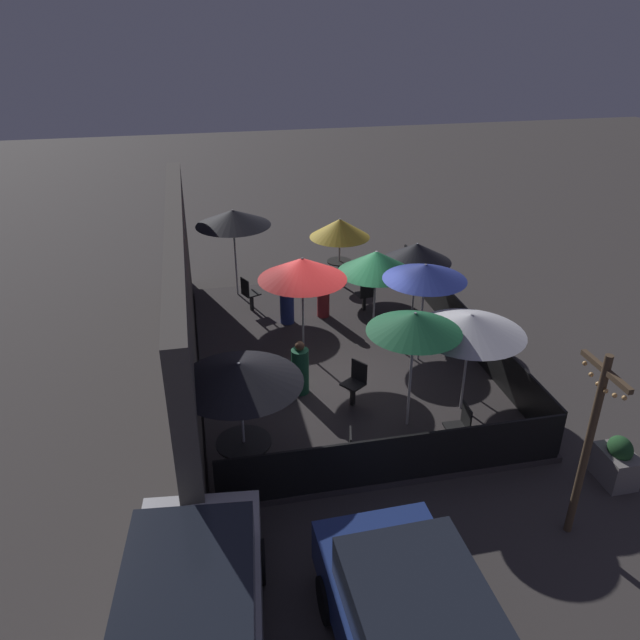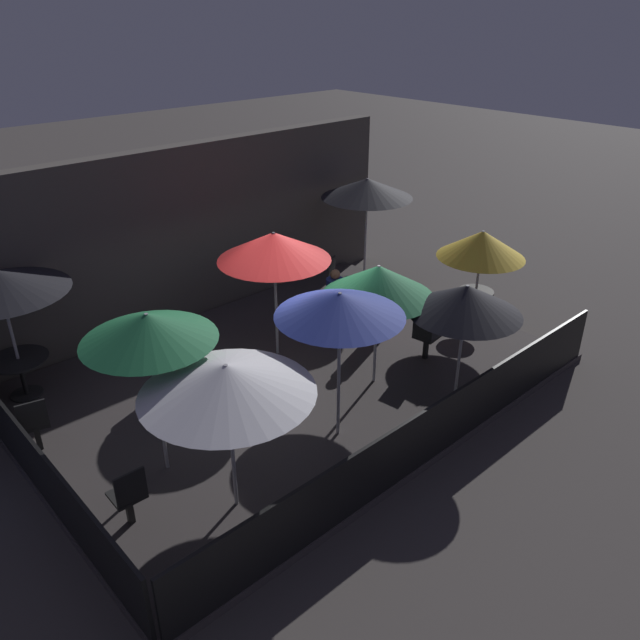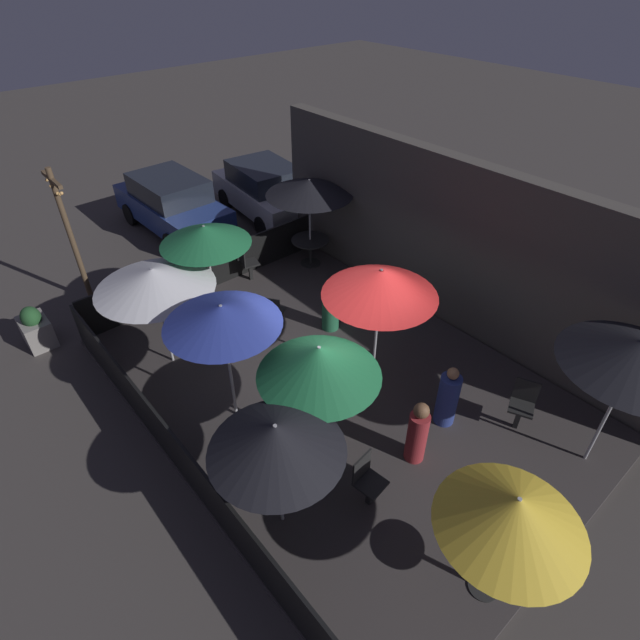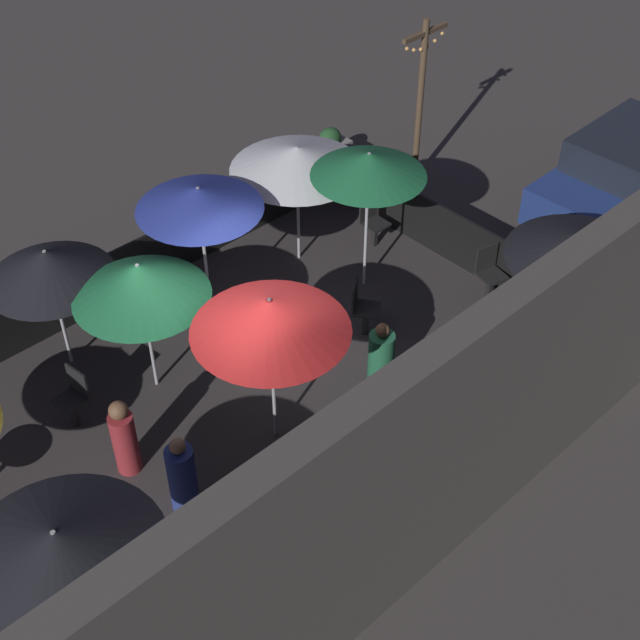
{
  "view_description": "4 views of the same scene",
  "coord_description": "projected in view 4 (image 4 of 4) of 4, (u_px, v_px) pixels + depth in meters",
  "views": [
    {
      "loc": [
        -12.43,
        3.02,
        7.55
      ],
      "look_at": [
        -0.37,
        0.48,
        1.28
      ],
      "focal_mm": 35.0,
      "sensor_mm": 36.0,
      "label": 1
    },
    {
      "loc": [
        -6.07,
        -7.37,
        6.05
      ],
      "look_at": [
        0.4,
        -0.33,
        1.19
      ],
      "focal_mm": 35.0,
      "sensor_mm": 36.0,
      "label": 2
    },
    {
      "loc": [
        4.99,
        -4.65,
        6.86
      ],
      "look_at": [
        -0.53,
        0.1,
        1.31
      ],
      "focal_mm": 28.0,
      "sensor_mm": 36.0,
      "label": 3
    },
    {
      "loc": [
        5.47,
        7.13,
        9.34
      ],
      "look_at": [
        -1.03,
        0.23,
        1.07
      ],
      "focal_mm": 50.0,
      "sensor_mm": 36.0,
      "label": 4
    }
  ],
  "objects": [
    {
      "name": "patio_umbrella_1",
      "position": [
        584.0,
        247.0,
        11.96
      ],
      "size": [
        2.11,
        2.11,
        2.28
      ],
      "color": "#B2B2B7",
      "rests_on": "patio_deck"
    },
    {
      "name": "patio_umbrella_3",
      "position": [
        369.0,
        164.0,
        13.23
      ],
      "size": [
        1.77,
        1.77,
        2.46
      ],
      "color": "#B2B2B7",
      "rests_on": "patio_deck"
    },
    {
      "name": "patio_umbrella_8",
      "position": [
        297.0,
        158.0,
        13.97
      ],
      "size": [
        2.16,
        2.16,
        2.15
      ],
      "color": "#B2B2B7",
      "rests_on": "patio_deck"
    },
    {
      "name": "patio_chair_1",
      "position": [
        74.0,
        396.0,
        12.06
      ],
      "size": [
        0.45,
        0.45,
        0.92
      ],
      "rotation": [
        0.0,
        0.0,
        0.13
      ],
      "color": "black",
      "rests_on": "patio_deck"
    },
    {
      "name": "patio_umbrella_2",
      "position": [
        48.0,
        265.0,
        12.13
      ],
      "size": [
        1.8,
        1.8,
        2.05
      ],
      "color": "#B2B2B7",
      "rests_on": "patio_deck"
    },
    {
      "name": "patio_chair_0",
      "position": [
        362.0,
        307.0,
        13.44
      ],
      "size": [
        0.56,
        0.56,
        0.95
      ],
      "rotation": [
        0.0,
        0.0,
        2.18
      ],
      "color": "black",
      "rests_on": "patio_deck"
    },
    {
      "name": "patio_umbrella_5",
      "position": [
        140.0,
        281.0,
        11.7
      ],
      "size": [
        1.87,
        1.87,
        2.18
      ],
      "color": "#B2B2B7",
      "rests_on": "patio_deck"
    },
    {
      "name": "dining_table_1",
      "position": [
        564.0,
        331.0,
        12.97
      ],
      "size": [
        0.96,
        0.96,
        0.71
      ],
      "color": "black",
      "rests_on": "patio_deck"
    },
    {
      "name": "building_wall",
      "position": [
        451.0,
        450.0,
        9.8
      ],
      "size": [
        10.62,
        0.36,
        3.63
      ],
      "color": "#4C4742",
      "rests_on": "ground_plane"
    },
    {
      "name": "patron_2",
      "position": [
        182.0,
        477.0,
        10.97
      ],
      "size": [
        0.51,
        0.51,
        1.22
      ],
      "rotation": [
        0.0,
        0.0,
        0.74
      ],
      "color": "navy",
      "rests_on": "patio_deck"
    },
    {
      "name": "patio_umbrella_4",
      "position": [
        270.0,
        315.0,
        10.82
      ],
      "size": [
        2.02,
        2.02,
        2.4
      ],
      "color": "#B2B2B7",
      "rests_on": "patio_deck"
    },
    {
      "name": "patio_deck",
      "position": [
        257.0,
        397.0,
        12.83
      ],
      "size": [
        9.02,
        6.39,
        0.12
      ],
      "color": "#383333",
      "rests_on": "ground_plane"
    },
    {
      "name": "patio_umbrella_6",
      "position": [
        199.0,
        198.0,
        12.65
      ],
      "size": [
        1.86,
        1.86,
        2.39
      ],
      "color": "#B2B2B7",
      "rests_on": "patio_deck"
    },
    {
      "name": "ground_plane",
      "position": [
        257.0,
        400.0,
        12.87
      ],
      "size": [
        60.0,
        60.0,
        0.0
      ],
      "primitive_type": "plane",
      "color": "#423D3A"
    },
    {
      "name": "fence_side_left",
      "position": [
        461.0,
        242.0,
        14.79
      ],
      "size": [
        0.05,
        6.19,
        0.95
      ],
      "color": "black",
      "rests_on": "patio_deck"
    },
    {
      "name": "patio_chair_2",
      "position": [
        489.0,
        272.0,
        14.13
      ],
      "size": [
        0.48,
        0.48,
        0.93
      ],
      "rotation": [
        0.0,
        0.0,
        1.34
      ],
      "color": "black",
      "rests_on": "patio_deck"
    },
    {
      "name": "light_post",
      "position": [
        421.0,
        94.0,
        16.09
      ],
      "size": [
        1.1,
        0.12,
        3.24
      ],
      "color": "brown",
      "rests_on": "ground_plane"
    },
    {
      "name": "fence_front",
      "position": [
        128.0,
        270.0,
        14.21
      ],
      "size": [
        8.82,
        0.05,
        0.95
      ],
      "color": "black",
      "rests_on": "patio_deck"
    },
    {
      "name": "planter_box",
      "position": [
        330.0,
        152.0,
        17.34
      ],
      "size": [
        0.75,
        0.53,
        0.91
      ],
      "color": "gray",
      "rests_on": "ground_plane"
    },
    {
      "name": "patio_chair_4",
      "position": [
        166.0,
        565.0,
        10.04
      ],
      "size": [
        0.53,
        0.53,
        0.95
      ],
      "rotation": [
        0.0,
        0.0,
        -1.15
      ],
      "color": "black",
      "rests_on": "patio_deck"
    },
    {
      "name": "patio_umbrella_7",
      "position": [
        57.0,
        546.0,
        8.18
      ],
      "size": [
        2.05,
        2.05,
        2.49
      ],
      "color": "#B2B2B7",
      "rests_on": "patio_deck"
    },
    {
      "name": "patio_chair_3",
      "position": [
        373.0,
        220.0,
        15.22
      ],
      "size": [
        0.41,
        0.41,
        0.91
      ],
      "rotation": [
        0.0,
        0.0,
        1.55
      ],
      "color": "black",
      "rests_on": "patio_deck"
    },
    {
      "name": "patron_0",
      "position": [
        124.0,
        439.0,
        11.41
      ],
      "size": [
        0.45,
        0.45,
        1.22
      ],
      "rotation": [
        0.0,
        0.0,
        0.97
      ],
      "color": "maroon",
      "rests_on": "patio_deck"
    },
    {
      "name": "parked_car_0",
      "position": [
        627.0,
        172.0,
        15.96
      ],
      "size": [
        4.08,
        1.87,
        1.62
      ],
      "rotation": [
        0.0,
        0.0,
        0.03
      ],
      "color": "navy",
      "rests_on": "ground_plane"
    },
    {
      "name": "patron_1",
      "position": [
        381.0,
        361.0,
        12.53
      ],
      "size": [
        0.52,
        0.52,
        1.22
      ],
      "rotation": [
        0.0,
        0.0,
        2.28
      ],
      "color": "#236642",
      "rests_on": "patio_deck"
    }
  ]
}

